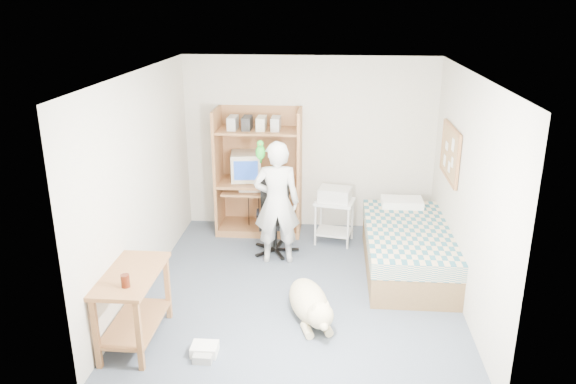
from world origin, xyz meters
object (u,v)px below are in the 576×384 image
object	(u,v)px
bed	(407,248)
dog	(310,303)
office_chair	(275,227)
computer_hutch	(259,177)
printer_cart	(334,215)
person	(277,203)
side_desk	(133,297)

from	to	relation	value
bed	dog	world-z (taller)	bed
office_chair	dog	size ratio (longest dim) A/B	0.83
computer_hutch	printer_cart	bearing A→B (deg)	-18.18
person	dog	bearing A→B (deg)	103.10
person	bed	bearing A→B (deg)	169.75
computer_hutch	dog	world-z (taller)	computer_hutch
computer_hutch	bed	distance (m)	2.35
person	computer_hutch	bearing A→B (deg)	-76.99
office_chair	person	world-z (taller)	person
bed	side_desk	distance (m)	3.39
computer_hutch	dog	xyz separation A→B (m)	(0.85, -2.40, -0.63)
bed	printer_cart	size ratio (longest dim) A/B	3.27
side_desk	office_chair	size ratio (longest dim) A/B	1.04
dog	side_desk	bearing A→B (deg)	179.92
side_desk	person	bearing A→B (deg)	57.95
person	printer_cart	world-z (taller)	person
dog	printer_cart	bearing A→B (deg)	65.74
computer_hutch	printer_cart	size ratio (longest dim) A/B	2.92
side_desk	printer_cart	bearing A→B (deg)	53.12
office_chair	printer_cart	bearing A→B (deg)	17.72
side_desk	computer_hutch	bearing A→B (deg)	73.86
side_desk	dog	distance (m)	1.81
bed	dog	distance (m)	1.72
side_desk	bed	bearing A→B (deg)	32.50
printer_cart	person	bearing A→B (deg)	-126.95
printer_cart	bed	bearing A→B (deg)	-28.75
bed	person	size ratio (longest dim) A/B	1.26
computer_hutch	side_desk	size ratio (longest dim) A/B	1.80
side_desk	office_chair	distance (m)	2.51
computer_hutch	bed	world-z (taller)	computer_hutch
office_chair	printer_cart	world-z (taller)	office_chair
printer_cart	dog	bearing A→B (deg)	-85.45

